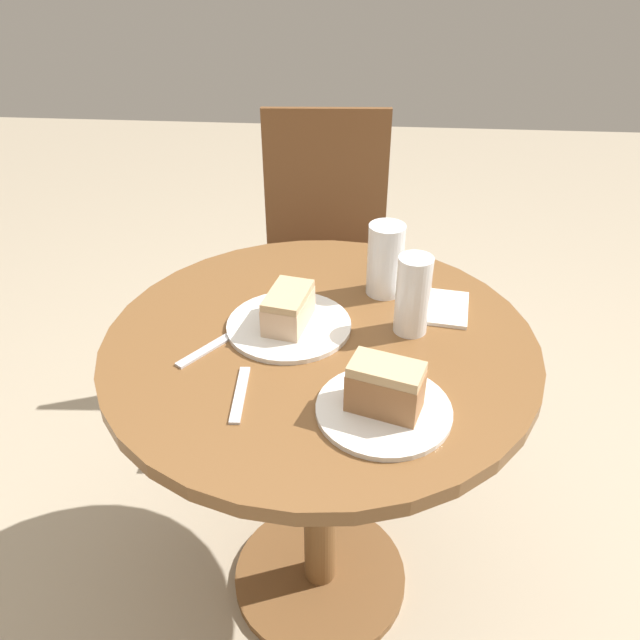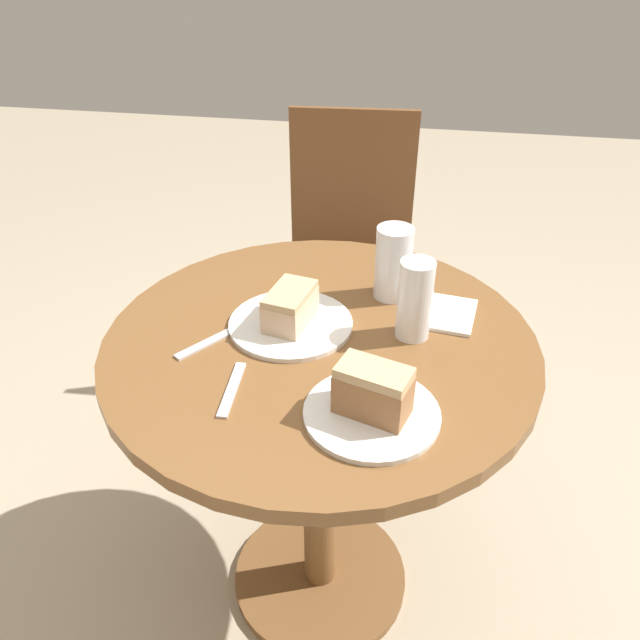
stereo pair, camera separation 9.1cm
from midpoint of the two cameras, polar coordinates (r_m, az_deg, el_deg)
name	(u,v)px [view 2 (the right image)]	position (r m, az deg, el deg)	size (l,w,h in m)	color
ground_plane	(320,578)	(1.76, 1.61, -22.56)	(8.00, 8.00, 0.00)	tan
table	(320,411)	(1.32, 2.01, -8.37)	(0.83, 0.83, 0.77)	brown
chair	(347,272)	(1.99, 3.83, 4.38)	(0.44, 0.46, 0.97)	brown
plate_near	(291,324)	(1.23, -0.56, -0.40)	(0.24, 0.24, 0.01)	silver
plate_far	(372,413)	(1.03, 7.31, -8.55)	(0.22, 0.22, 0.01)	silver
cake_slice_near	(290,306)	(1.20, -0.57, 1.19)	(0.10, 0.13, 0.07)	beige
cake_slice_far	(373,391)	(1.00, 7.51, -6.49)	(0.13, 0.10, 0.09)	#9E6B42
glass_lemonade	(415,303)	(1.18, 10.83, 1.49)	(0.07, 0.07, 0.16)	beige
glass_water	(393,267)	(1.31, 8.69, 4.76)	(0.08, 0.08, 0.16)	silver
napkin_stack	(441,313)	(1.29, 12.99, 0.61)	(0.15, 0.15, 0.01)	silver
fork	(216,339)	(1.20, -7.36, -1.75)	(0.12, 0.15, 0.00)	silver
spoon	(232,389)	(1.08, -5.65, -6.38)	(0.03, 0.14, 0.00)	silver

